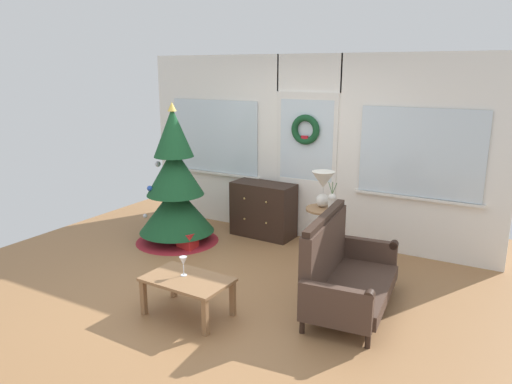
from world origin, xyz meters
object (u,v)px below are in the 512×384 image
wine_glass (183,262)px  settee_sofa (342,272)px  christmas_tree (175,191)px  gift_box (188,241)px  dresser_cabinet (263,210)px  coffee_table (187,284)px  side_table (325,225)px  table_lamp (323,184)px  flower_vase (332,201)px

wine_glass → settee_sofa: bearing=33.4°
christmas_tree → settee_sofa: size_ratio=1.31×
gift_box → christmas_tree: bearing=151.2°
dresser_cabinet → gift_box: dresser_cabinet is taller
settee_sofa → coffee_table: size_ratio=1.72×
dresser_cabinet → side_table: bearing=-25.4°
coffee_table → gift_box: bearing=127.7°
settee_sofa → side_table: size_ratio=2.06×
table_lamp → gift_box: table_lamp is taller
dresser_cabinet → wine_glass: bearing=-80.0°
flower_vase → coffee_table: (-0.77, -1.81, -0.51)m
wine_glass → gift_box: bearing=126.6°
dresser_cabinet → coffee_table: dresser_cabinet is taller
settee_sofa → side_table: settee_sofa is taller
dresser_cabinet → flower_vase: bearing=-25.8°
table_lamp → christmas_tree: bearing=-171.9°
coffee_table → wine_glass: size_ratio=4.40×
side_table → flower_vase: flower_vase is taller
coffee_table → gift_box: size_ratio=3.76×
dresser_cabinet → coffee_table: size_ratio=1.07×
settee_sofa → dresser_cabinet: bearing=138.9°
flower_vase → christmas_tree: bearing=-175.1°
christmas_tree → side_table: 2.13m
flower_vase → wine_glass: size_ratio=1.79×
flower_vase → wine_glass: 1.98m
settee_sofa → wine_glass: (-1.32, -0.87, 0.15)m
flower_vase → coffee_table: flower_vase is taller
coffee_table → wine_glass: bearing=152.8°
christmas_tree → gift_box: christmas_tree is taller
side_table → gift_box: size_ratio=3.14×
settee_sofa → side_table: bearing=120.8°
dresser_cabinet → settee_sofa: (1.74, -1.51, -0.01)m
settee_sofa → coffee_table: 1.54m
christmas_tree → table_lamp: size_ratio=4.39×
gift_box → table_lamp: bearing=15.0°
dresser_cabinet → wine_glass: (0.42, -2.38, 0.14)m
christmas_tree → settee_sofa: bearing=-14.9°
dresser_cabinet → wine_glass: 2.42m
coffee_table → gift_box: (-1.12, 1.44, -0.22)m
table_lamp → coffee_table: size_ratio=0.51×
christmas_tree → gift_box: 0.71m
gift_box → settee_sofa: bearing=-12.9°
flower_vase → gift_box: 2.05m
christmas_tree → dresser_cabinet: size_ratio=2.11×
christmas_tree → flower_vase: (2.20, 0.19, 0.11)m
christmas_tree → wine_glass: 2.09m
dresser_cabinet → table_lamp: (1.10, -0.51, 0.61)m
dresser_cabinet → side_table: dresser_cabinet is taller
table_lamp → side_table: bearing=-33.7°
table_lamp → gift_box: (-1.73, -0.46, -0.89)m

